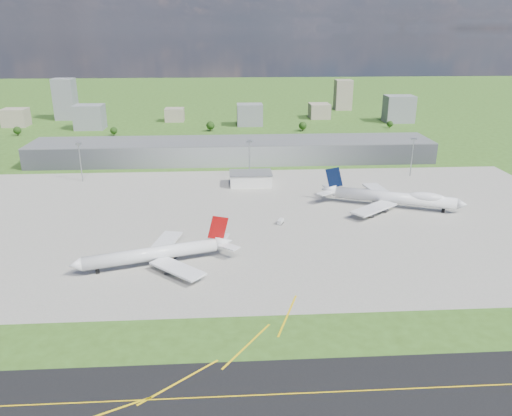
{
  "coord_description": "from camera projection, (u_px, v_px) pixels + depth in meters",
  "views": [
    {
      "loc": [
        -5.5,
        -206.04,
        94.88
      ],
      "look_at": [
        9.21,
        31.63,
        9.0
      ],
      "focal_mm": 35.0,
      "sensor_mm": 36.0,
      "label": 1
    }
  ],
  "objects": [
    {
      "name": "bldg_w",
      "position": [
        90.0,
        117.0,
        495.43
      ],
      "size": [
        28.0,
        22.0,
        24.0
      ],
      "primitive_type": "cube",
      "color": "slate",
      "rests_on": "ground"
    },
    {
      "name": "ops_building",
      "position": [
        251.0,
        179.0,
        319.08
      ],
      "size": [
        26.0,
        16.0,
        8.0
      ],
      "primitive_type": "cube",
      "color": "silver",
      "rests_on": "ground"
    },
    {
      "name": "bldg_far_w",
      "position": [
        16.0,
        117.0,
        510.57
      ],
      "size": [
        24.0,
        20.0,
        18.0
      ],
      "primitive_type": "cube",
      "color": "gray",
      "rests_on": "ground"
    },
    {
      "name": "mast_center",
      "position": [
        249.0,
        153.0,
        328.51
      ],
      "size": [
        3.5,
        2.0,
        25.9
      ],
      "color": "gray",
      "rests_on": "ground"
    },
    {
      "name": "van_white_near",
      "position": [
        281.0,
        222.0,
        256.39
      ],
      "size": [
        3.95,
        5.3,
        2.49
      ],
      "rotation": [
        0.0,
        0.0,
        1.15
      ],
      "color": "silver",
      "rests_on": "ground"
    },
    {
      "name": "terminal",
      "position": [
        233.0,
        151.0,
        378.34
      ],
      "size": [
        300.0,
        42.0,
        15.0
      ],
      "primitive_type": "cube",
      "color": "gray",
      "rests_on": "ground"
    },
    {
      "name": "bldg_cw",
      "position": [
        175.0,
        115.0,
        539.33
      ],
      "size": [
        20.0,
        18.0,
        14.0
      ],
      "primitive_type": "cube",
      "color": "gray",
      "rests_on": "ground"
    },
    {
      "name": "mast_east",
      "position": [
        413.0,
        150.0,
        334.9
      ],
      "size": [
        3.5,
        2.0,
        25.9
      ],
      "color": "gray",
      "rests_on": "ground"
    },
    {
      "name": "ground",
      "position": [
        234.0,
        165.0,
        366.8
      ],
      "size": [
        1400.0,
        1400.0,
        0.0
      ],
      "primitive_type": "plane",
      "color": "#36541A",
      "rests_on": "ground"
    },
    {
      "name": "apron",
      "position": [
        257.0,
        219.0,
        264.09
      ],
      "size": [
        360.0,
        190.0,
        0.08
      ],
      "primitive_type": "cube",
      "color": "gray",
      "rests_on": "ground"
    },
    {
      "name": "bldg_c",
      "position": [
        250.0,
        115.0,
        514.45
      ],
      "size": [
        26.0,
        20.0,
        22.0
      ],
      "primitive_type": "cube",
      "color": "slate",
      "rests_on": "ground"
    },
    {
      "name": "tree_far_w",
      "position": [
        17.0,
        130.0,
        466.09
      ],
      "size": [
        7.2,
        7.2,
        8.8
      ],
      "color": "#382314",
      "rests_on": "ground"
    },
    {
      "name": "airliner_blue_quad",
      "position": [
        394.0,
        198.0,
        278.58
      ],
      "size": [
        75.87,
        57.79,
        20.73
      ],
      "rotation": [
        0.0,
        0.0,
        -0.38
      ],
      "color": "silver",
      "rests_on": "ground"
    },
    {
      "name": "airliner_red_twin",
      "position": [
        158.0,
        254.0,
        211.14
      ],
      "size": [
        67.4,
        51.41,
        18.89
      ],
      "rotation": [
        0.0,
        0.0,
        3.43
      ],
      "color": "silver",
      "rests_on": "ground"
    },
    {
      "name": "tree_e",
      "position": [
        303.0,
        126.0,
        486.36
      ],
      "size": [
        7.65,
        7.65,
        9.35
      ],
      "color": "#382314",
      "rests_on": "ground"
    },
    {
      "name": "tree_far_e",
      "position": [
        390.0,
        124.0,
        501.31
      ],
      "size": [
        6.3,
        6.3,
        7.7
      ],
      "color": "#382314",
      "rests_on": "ground"
    },
    {
      "name": "mast_west",
      "position": [
        80.0,
        155.0,
        322.12
      ],
      "size": [
        3.5,
        2.0,
        25.9
      ],
      "color": "gray",
      "rests_on": "ground"
    },
    {
      "name": "bldg_tall_w",
      "position": [
        65.0,
        99.0,
        546.04
      ],
      "size": [
        22.0,
        20.0,
        44.0
      ],
      "primitive_type": "cube",
      "color": "slate",
      "rests_on": "ground"
    },
    {
      "name": "bldg_ce",
      "position": [
        319.0,
        111.0,
        557.67
      ],
      "size": [
        22.0,
        24.0,
        16.0
      ],
      "primitive_type": "cube",
      "color": "gray",
      "rests_on": "ground"
    },
    {
      "name": "bldg_e",
      "position": [
        399.0,
        109.0,
        532.12
      ],
      "size": [
        30.0,
        22.0,
        28.0
      ],
      "primitive_type": "cube",
      "color": "slate",
      "rests_on": "ground"
    },
    {
      "name": "bldg_tall_e",
      "position": [
        343.0,
        95.0,
        612.94
      ],
      "size": [
        20.0,
        18.0,
        36.0
      ],
      "primitive_type": "cube",
      "color": "gray",
      "rests_on": "ground"
    },
    {
      "name": "tug_yellow",
      "position": [
        174.0,
        256.0,
        218.18
      ],
      "size": [
        3.5,
        3.68,
        1.65
      ],
      "rotation": [
        0.0,
        0.0,
        0.88
      ],
      "color": "#C67F0B",
      "rests_on": "ground"
    },
    {
      "name": "van_white_far",
      "position": [
        372.0,
        209.0,
        275.59
      ],
      "size": [
        4.41,
        2.71,
        2.18
      ],
      "rotation": [
        0.0,
        0.0,
        0.2
      ],
      "color": "silver",
      "rests_on": "ground"
    },
    {
      "name": "tree_w",
      "position": [
        114.0,
        131.0,
        466.73
      ],
      "size": [
        6.75,
        6.75,
        8.25
      ],
      "color": "#382314",
      "rests_on": "ground"
    },
    {
      "name": "tree_c",
      "position": [
        210.0,
        125.0,
        485.71
      ],
      "size": [
        8.1,
        8.1,
        9.9
      ],
      "color": "#382314",
      "rests_on": "ground"
    }
  ]
}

